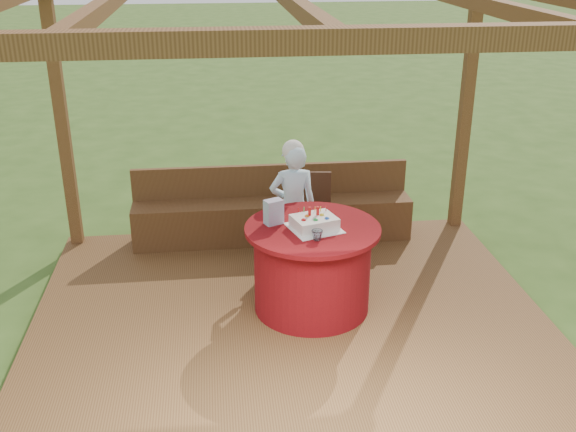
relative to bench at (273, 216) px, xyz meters
The scene contains 10 objects.
ground 1.76m from the bench, 90.00° to the right, with size 60.00×60.00×0.00m, color #31511B.
deck 1.75m from the bench, 90.00° to the right, with size 4.50×4.00×0.12m, color brown.
pergola 2.65m from the bench, 90.00° to the right, with size 4.50×4.00×2.72m.
bench is the anchor object (origin of this frame).
table 1.54m from the bench, 82.23° to the right, with size 1.17×1.17×0.79m.
chair 0.57m from the bench, 47.22° to the right, with size 0.45×0.45×0.86m.
elderly_woman 0.79m from the bench, 78.06° to the right, with size 0.48×0.33×1.32m.
birthday_cake 1.68m from the bench, 82.15° to the right, with size 0.50×0.50×0.18m.
gift_bag 1.55m from the bench, 94.80° to the right, with size 0.15×0.10×0.22m, color #C57FAA.
drinking_glass 1.89m from the bench, 83.53° to the right, with size 0.09×0.09×0.09m, color white.
Camera 1 is at (-0.61, -5.02, 3.24)m, focal length 42.00 mm.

